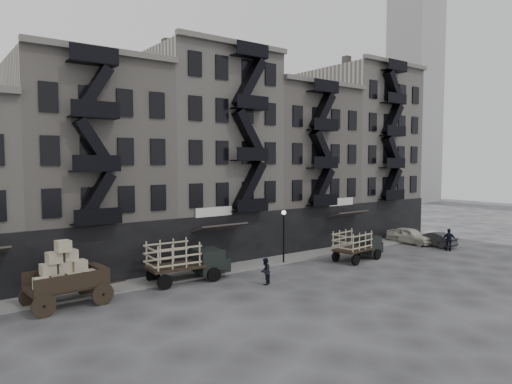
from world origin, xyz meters
TOP-DOWN VIEW (x-y plane):
  - ground at (0.00, 0.00)m, footprint 140.00×140.00m
  - sidewalk at (0.00, 3.75)m, footprint 55.00×2.50m
  - building_midwest at (-10.00, 9.83)m, footprint 10.00×11.35m
  - building_center at (-0.00, 9.82)m, footprint 10.00×11.35m
  - building_mideast at (10.00, 9.83)m, footprint 10.00×11.35m
  - building_east at (20.00, 9.82)m, footprint 10.00×11.35m
  - lamp_post at (3.00, 2.60)m, footprint 0.36×0.36m
  - distant_tower at (60.00, 30.00)m, footprint 8.00×8.00m
  - wagon at (-13.64, 1.91)m, footprint 4.64×2.79m
  - stake_truck_west at (-5.63, 2.59)m, footprint 5.75×2.64m
  - stake_truck_east at (8.83, 0.02)m, footprint 5.21×2.58m
  - car_east at (18.75, 1.96)m, footprint 2.10×4.74m
  - car_far at (19.50, -0.22)m, footprint 1.77×4.24m
  - pedestrian_mid at (-1.83, -1.24)m, footprint 1.10×1.05m
  - policeman at (18.40, -2.35)m, footprint 1.21×1.17m

SIDE VIEW (x-z plane):
  - ground at x=0.00m, z-range 0.00..0.00m
  - sidewalk at x=0.00m, z-range 0.00..0.15m
  - car_far at x=19.50m, z-range 0.00..1.36m
  - car_east at x=18.75m, z-range 0.00..1.59m
  - pedestrian_mid at x=-1.83m, z-range 0.00..1.79m
  - policeman at x=18.40m, z-range 0.00..2.03m
  - stake_truck_east at x=8.83m, z-range 0.18..2.70m
  - stake_truck_west at x=-5.63m, z-range 0.20..3.02m
  - wagon at x=-13.64m, z-range 0.27..4.02m
  - lamp_post at x=3.00m, z-range 0.64..4.92m
  - building_midwest at x=-10.00m, z-range -0.60..15.60m
  - building_mideast at x=10.00m, z-range -0.60..15.60m
  - building_center at x=0.00m, z-range -0.60..17.60m
  - building_east at x=20.00m, z-range -0.60..18.60m
  - distant_tower at x=60.00m, z-range 0.76..66.76m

